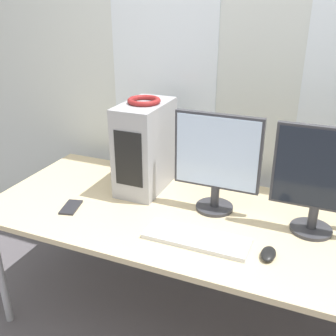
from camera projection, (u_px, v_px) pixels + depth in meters
wall_back at (260, 66)px, 2.10m from camera, size 8.00×0.07×2.70m
desk at (224, 228)px, 1.88m from camera, size 2.40×0.89×0.71m
pc_tower at (145, 147)px, 2.11m from camera, size 0.21×0.38×0.48m
headphones at (144, 101)px, 2.01m from camera, size 0.17×0.17×0.03m
monitor_main at (217, 159)px, 1.87m from camera, size 0.42×0.19×0.49m
monitor_right_near at (320, 177)px, 1.68m from camera, size 0.40×0.19×0.50m
keyboard at (196, 238)px, 1.72m from camera, size 0.46×0.16×0.02m
mouse at (268, 254)px, 1.61m from camera, size 0.06×0.11×0.03m
cell_phone at (71, 207)px, 1.98m from camera, size 0.11×0.16×0.01m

